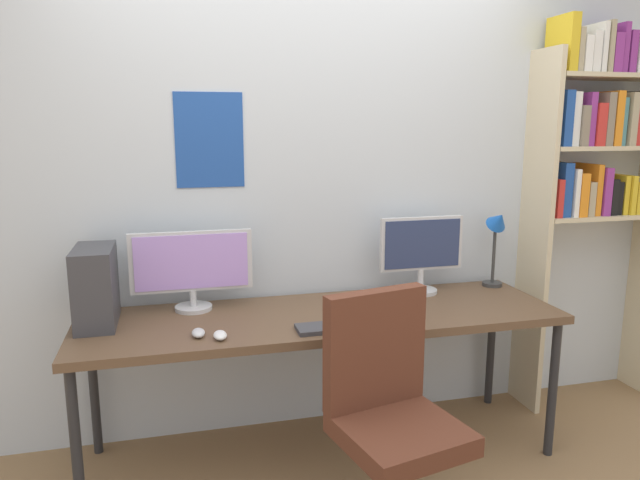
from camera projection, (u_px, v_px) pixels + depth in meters
wall_back at (303, 188)px, 3.10m from camera, size 4.70×0.11×2.60m
desk at (323, 323)px, 2.82m from camera, size 2.30×0.68×0.74m
bookshelf at (595, 158)px, 3.29m from camera, size 0.83×0.28×2.20m
office_chair at (391, 443)px, 2.30m from camera, size 0.53×0.53×0.99m
monitor_left at (192, 266)px, 2.83m from camera, size 0.58×0.18×0.39m
monitor_right at (421, 250)px, 3.11m from camera, size 0.46×0.18×0.41m
pc_tower at (96, 286)px, 2.62m from camera, size 0.17×0.34×0.36m
desk_lamp at (497, 233)px, 3.21m from camera, size 0.11×0.16×0.45m
keyboard_main at (336, 327)px, 2.59m from camera, size 0.35×0.13×0.02m
mouse_left_side at (220, 335)px, 2.47m from camera, size 0.06×0.10×0.03m
mouse_right_side at (198, 333)px, 2.50m from camera, size 0.06×0.10×0.03m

